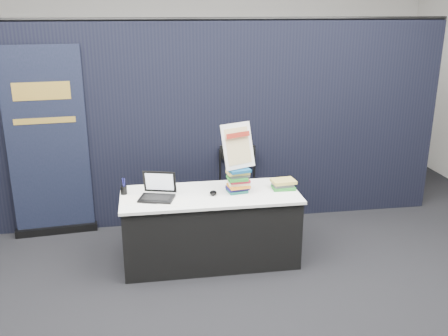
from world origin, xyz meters
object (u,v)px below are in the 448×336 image
book_stack_short (283,184)px  info_sign (238,146)px  display_table (210,227)px  pullup_banner (49,155)px  book_stack_tall (238,180)px  laptop (156,192)px  stacking_chair (240,185)px

book_stack_short → info_sign: size_ratio=0.49×
display_table → info_sign: size_ratio=3.85×
book_stack_short → pullup_banner: bearing=159.5°
display_table → book_stack_tall: (0.29, -0.00, 0.50)m
book_stack_short → display_table: bearing=-178.4°
laptop → display_table: bearing=20.0°
book_stack_tall → stacking_chair: 0.86m
info_sign → laptop: bearing=161.0°
pullup_banner → display_table: bearing=-34.3°
laptop → info_sign: info_sign is taller
laptop → stacking_chair: laptop is taller
laptop → info_sign: size_ratio=0.82×
book_stack_short → stacking_chair: 0.85m
display_table → pullup_banner: (-1.70, 0.95, 0.59)m
display_table → book_stack_tall: size_ratio=7.15×
book_stack_tall → info_sign: bearing=90.0°
laptop → book_stack_tall: bearing=18.5°
book_stack_tall → info_sign: info_sign is taller
book_stack_tall → pullup_banner: pullup_banner is taller
laptop → pullup_banner: pullup_banner is taller
book_stack_tall → pullup_banner: bearing=154.5°
book_stack_short → info_sign: info_sign is taller
book_stack_tall → stacking_chair: book_stack_tall is taller
display_table → book_stack_short: book_stack_short is taller
stacking_chair → book_stack_short: bearing=-58.7°
display_table → pullup_banner: bearing=150.9°
book_stack_tall → info_sign: (-0.00, 0.03, 0.35)m
book_stack_tall → laptop: bearing=-177.7°
laptop → stacking_chair: (1.00, 0.81, -0.27)m
book_stack_short → info_sign: (-0.48, 0.01, 0.43)m
book_stack_short → pullup_banner: 2.64m
stacking_chair → display_table: bearing=-112.1°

